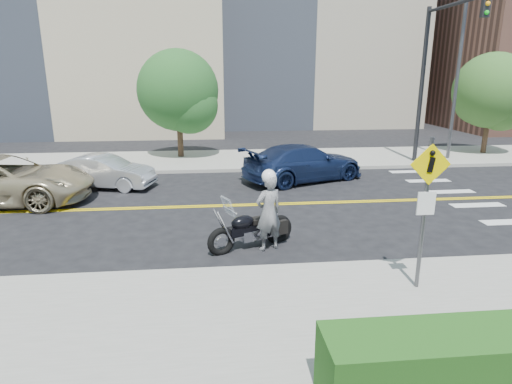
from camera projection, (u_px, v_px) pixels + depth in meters
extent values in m
plane|color=black|center=(208.00, 206.00, 14.24)|extent=(120.00, 120.00, 0.00)
cube|color=#9E9B91|center=(205.00, 337.00, 7.03)|extent=(60.00, 5.00, 0.15)
cube|color=#9E9B91|center=(209.00, 160.00, 21.41)|extent=(60.00, 5.00, 0.15)
cube|color=#A39984|center=(299.00, 5.00, 37.27)|extent=(18.00, 14.00, 20.00)
cylinder|color=#4C4C51|center=(457.00, 76.00, 20.53)|extent=(0.16, 0.16, 8.00)
cylinder|color=black|center=(421.00, 87.00, 19.99)|extent=(0.20, 0.20, 7.00)
cylinder|color=black|center=(456.00, 4.00, 16.99)|extent=(0.14, 4.40, 0.14)
cube|color=black|center=(486.00, 4.00, 15.16)|extent=(0.28, 0.18, 0.90)
cylinder|color=#4C4C51|center=(424.00, 215.00, 8.17)|extent=(0.08, 0.08, 3.00)
cube|color=#F9D800|center=(430.00, 164.00, 7.87)|extent=(0.78, 0.03, 0.78)
cube|color=white|center=(426.00, 203.00, 8.07)|extent=(0.35, 0.03, 0.45)
imported|color=silver|center=(269.00, 213.00, 10.50)|extent=(0.83, 0.71, 1.94)
sphere|color=white|center=(269.00, 176.00, 10.25)|extent=(0.35, 0.35, 0.35)
imported|color=#BDAE8A|center=(2.00, 180.00, 14.35)|extent=(5.93, 2.87, 1.63)
imported|color=silver|center=(104.00, 172.00, 16.37)|extent=(4.05, 2.24, 1.27)
imported|color=navy|center=(304.00, 163.00, 17.46)|extent=(5.56, 3.92, 1.50)
cylinder|color=#382619|center=(179.00, 116.00, 21.45)|extent=(0.29, 0.29, 4.44)
sphere|color=#1B521A|center=(178.00, 90.00, 21.11)|extent=(4.00, 4.00, 4.00)
cylinder|color=#382619|center=(488.00, 114.00, 22.52)|extent=(0.26, 0.26, 4.38)
sphere|color=#2C5A1C|center=(492.00, 90.00, 22.19)|extent=(3.87, 3.87, 3.87)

